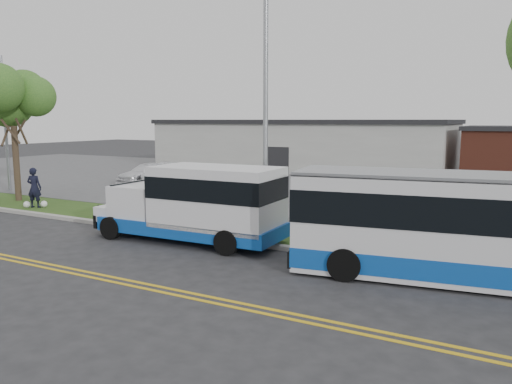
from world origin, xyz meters
The scene contains 18 objects.
ground centered at (0.00, 0.00, 0.00)m, with size 140.00×140.00×0.00m, color #28282B.
lane_line_north centered at (0.00, -3.85, 0.01)m, with size 70.00×0.12×0.01m, color gold.
lane_line_south centered at (0.00, -4.15, 0.01)m, with size 70.00×0.12×0.01m, color gold.
curb centered at (0.00, 1.10, 0.07)m, with size 80.00×0.30×0.15m, color #9E9B93.
verge centered at (0.00, 2.90, 0.05)m, with size 80.00×3.30×0.10m, color #244918.
parking_lot centered at (0.00, 17.00, 0.05)m, with size 80.00×25.00×0.10m, color #4C4C4F.
commercial_building centered at (-6.00, 27.00, 2.18)m, with size 25.40×10.40×4.35m.
brick_wing centered at (10.50, 26.00, 1.96)m, with size 6.30×7.30×3.90m.
tree_west centered at (-12.00, 3.20, 5.12)m, with size 4.40×4.40×6.91m.
streetlight_near centered at (3.00, 2.73, 5.23)m, with size 0.35×1.53×9.50m.
streetlight_far centered at (-16.00, 5.42, 4.48)m, with size 0.35×1.53×8.00m.
shuttle_bus centered at (1.53, 0.62, 1.46)m, with size 7.22×2.63×2.73m.
transit_bus centered at (10.91, 0.60, 1.47)m, with size 10.74×3.92×2.92m.
pedestrian centered at (-9.33, 2.16, 1.08)m, with size 0.71×0.47×1.95m, color black.
parked_car_a centered at (-9.03, 12.12, 0.81)m, with size 1.51×4.33×1.43m, color #B9BCC1.
parked_car_b centered at (-10.92, 12.17, 0.76)m, with size 1.85×4.54×1.32m, color white.
grocery_bag_left centered at (-9.63, 1.91, 0.26)m, with size 0.32×0.32×0.32m, color white.
grocery_bag_right centered at (-9.03, 2.41, 0.26)m, with size 0.32×0.32×0.32m, color white.
Camera 1 is at (11.62, -13.63, 4.32)m, focal length 35.00 mm.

